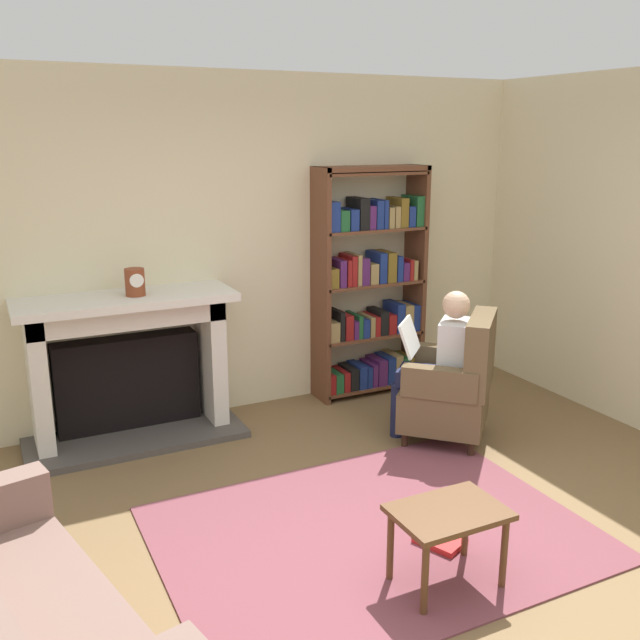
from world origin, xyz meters
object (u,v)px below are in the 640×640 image
(mantel_clock, at_px, (135,282))
(bookshelf, at_px, (370,285))
(side_table, at_px, (448,521))
(seated_reader, at_px, (440,359))
(fireplace, at_px, (128,362))
(armchair_reading, at_px, (454,386))

(mantel_clock, bearing_deg, bookshelf, 3.83)
(mantel_clock, height_order, side_table, mantel_clock)
(seated_reader, bearing_deg, bookshelf, -137.06)
(bookshelf, relative_size, seated_reader, 1.73)
(mantel_clock, xyz_separation_m, bookshelf, (2.02, 0.14, -0.24))
(mantel_clock, xyz_separation_m, seated_reader, (1.99, -0.95, -0.59))
(fireplace, bearing_deg, armchair_reading, -27.84)
(armchair_reading, xyz_separation_m, side_table, (-1.10, -1.43, -0.07))
(armchair_reading, relative_size, side_table, 1.73)
(bookshelf, distance_m, armchair_reading, 1.28)
(mantel_clock, distance_m, side_table, 2.78)
(fireplace, xyz_separation_m, armchair_reading, (2.14, -1.13, -0.16))
(mantel_clock, bearing_deg, side_table, -68.37)
(mantel_clock, bearing_deg, seated_reader, -25.44)
(bookshelf, bearing_deg, mantel_clock, -176.17)
(fireplace, xyz_separation_m, mantel_clock, (0.07, -0.10, 0.62))
(seated_reader, bearing_deg, fireplace, -72.34)
(mantel_clock, relative_size, bookshelf, 0.10)
(fireplace, bearing_deg, mantel_clock, -55.73)
(bookshelf, xyz_separation_m, seated_reader, (-0.03, -1.08, -0.34))
(bookshelf, bearing_deg, seated_reader, -91.72)
(fireplace, xyz_separation_m, side_table, (1.04, -2.56, -0.23))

